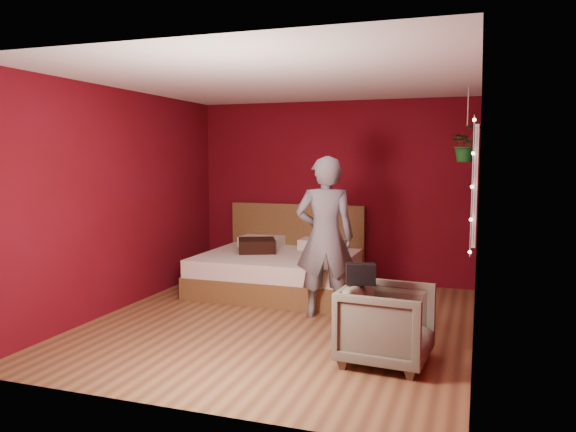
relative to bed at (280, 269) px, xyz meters
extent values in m
plane|color=brown|center=(0.52, -1.43, -0.29)|extent=(4.50, 4.50, 0.00)
cube|color=#590916|center=(0.52, 0.83, 1.01)|extent=(4.00, 0.02, 2.60)
cube|color=#590916|center=(0.52, -3.69, 1.01)|extent=(4.00, 0.02, 2.60)
cube|color=#590916|center=(-1.49, -1.43, 1.01)|extent=(0.02, 4.50, 2.60)
cube|color=#590916|center=(2.53, -1.43, 1.01)|extent=(0.02, 4.50, 2.60)
cube|color=silver|center=(0.52, -1.43, 2.32)|extent=(4.00, 4.50, 0.02)
cube|color=white|center=(2.49, -0.53, 1.21)|extent=(0.04, 0.97, 1.27)
cube|color=black|center=(2.48, -0.53, 1.21)|extent=(0.02, 0.85, 1.15)
cube|color=white|center=(2.47, -0.53, 1.21)|extent=(0.03, 0.05, 1.15)
cube|color=white|center=(2.47, -0.53, 1.21)|extent=(0.03, 0.85, 0.05)
cylinder|color=silver|center=(2.46, -1.06, 1.21)|extent=(0.01, 0.01, 1.45)
sphere|color=#FFF2CC|center=(2.46, -1.06, 0.53)|extent=(0.04, 0.04, 0.04)
sphere|color=#FFF2CC|center=(2.46, -1.06, 0.87)|extent=(0.04, 0.04, 0.04)
sphere|color=#FFF2CC|center=(2.46, -1.06, 1.21)|extent=(0.04, 0.04, 0.04)
sphere|color=#FFF2CC|center=(2.46, -1.06, 1.55)|extent=(0.04, 0.04, 0.04)
sphere|color=#FFF2CC|center=(2.46, -1.06, 1.88)|extent=(0.04, 0.04, 0.04)
cube|color=brown|center=(0.00, -0.09, -0.15)|extent=(2.03, 1.72, 0.28)
cube|color=white|center=(0.00, -0.09, 0.11)|extent=(1.99, 1.69, 0.22)
cube|color=brown|center=(0.00, 0.73, 0.27)|extent=(2.03, 0.08, 1.11)
cube|color=silver|center=(-0.46, 0.48, 0.29)|extent=(0.61, 0.39, 0.14)
cube|color=silver|center=(0.46, 0.48, 0.29)|extent=(0.61, 0.39, 0.14)
imported|color=slate|center=(0.91, -1.05, 0.62)|extent=(0.76, 0.60, 1.81)
imported|color=#5D5D4A|center=(1.81, -2.28, 0.06)|extent=(0.82, 0.80, 0.69)
cube|color=black|center=(1.58, -2.31, 0.49)|extent=(0.28, 0.19, 0.18)
cube|color=black|center=(-0.33, -0.02, 0.30)|extent=(0.65, 0.65, 0.18)
cylinder|color=silver|center=(2.38, -0.20, 2.09)|extent=(0.01, 0.01, 0.44)
imported|color=#17521E|center=(2.38, -0.20, 1.66)|extent=(0.44, 0.41, 0.42)
camera|label=1|loc=(2.54, -7.08, 1.51)|focal=35.00mm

